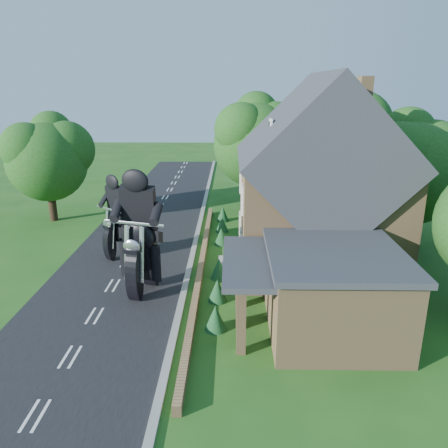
{
  "coord_description": "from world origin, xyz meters",
  "views": [
    {
      "loc": [
        5.92,
        -16.73,
        9.58
      ],
      "look_at": [
        5.55,
        4.5,
        2.8
      ],
      "focal_mm": 35.0,
      "sensor_mm": 36.0,
      "label": 1
    }
  ],
  "objects_px": {
    "annex": "(329,289)",
    "garden_wall": "(201,267)",
    "house": "(317,188)",
    "motorcycle_follow": "(119,245)",
    "motorcycle_lead": "(143,275)"
  },
  "relations": [
    {
      "from": "annex",
      "to": "garden_wall",
      "type": "bearing_deg",
      "value": 133.84
    },
    {
      "from": "house",
      "to": "annex",
      "type": "height_order",
      "value": "house"
    },
    {
      "from": "motorcycle_follow",
      "to": "annex",
      "type": "bearing_deg",
      "value": -179.58
    },
    {
      "from": "garden_wall",
      "to": "annex",
      "type": "relative_size",
      "value": 3.12
    },
    {
      "from": "annex",
      "to": "motorcycle_follow",
      "type": "relative_size",
      "value": 4.48
    },
    {
      "from": "annex",
      "to": "motorcycle_follow",
      "type": "height_order",
      "value": "annex"
    },
    {
      "from": "house",
      "to": "motorcycle_follow",
      "type": "height_order",
      "value": "house"
    },
    {
      "from": "garden_wall",
      "to": "motorcycle_lead",
      "type": "xyz_separation_m",
      "value": [
        -2.59,
        -2.72,
        0.71
      ]
    },
    {
      "from": "garden_wall",
      "to": "motorcycle_follow",
      "type": "height_order",
      "value": "motorcycle_follow"
    },
    {
      "from": "annex",
      "to": "house",
      "type": "bearing_deg",
      "value": 84.76
    },
    {
      "from": "annex",
      "to": "motorcycle_follow",
      "type": "xyz_separation_m",
      "value": [
        -10.43,
        7.67,
        -1.03
      ]
    },
    {
      "from": "garden_wall",
      "to": "annex",
      "type": "distance_m",
      "value": 8.19
    },
    {
      "from": "garden_wall",
      "to": "house",
      "type": "relative_size",
      "value": 2.15
    },
    {
      "from": "house",
      "to": "motorcycle_follow",
      "type": "xyz_separation_m",
      "value": [
        -11.05,
        0.87,
        -3.61
      ]
    },
    {
      "from": "motorcycle_lead",
      "to": "garden_wall",
      "type": "bearing_deg",
      "value": -118.26
    }
  ]
}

